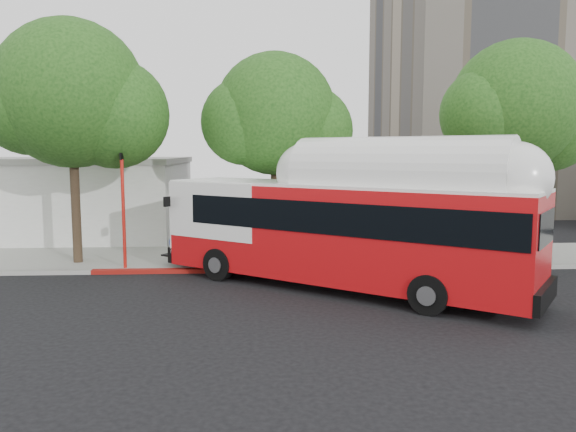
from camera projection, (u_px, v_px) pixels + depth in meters
name	position (u px, v px, depth m)	size (l,w,h in m)	color
ground	(313.00, 298.00, 17.74)	(120.00, 120.00, 0.00)	black
sidewalk	(298.00, 257.00, 24.18)	(60.00, 5.00, 0.15)	gray
curb_strip	(303.00, 269.00, 21.60)	(60.00, 0.30, 0.15)	gray
red_curb_segment	(225.00, 270.00, 21.43)	(10.00, 0.32, 0.16)	maroon
street_tree_left	(84.00, 100.00, 22.02)	(6.67, 5.80, 9.74)	#2D2116
street_tree_mid	(285.00, 119.00, 23.04)	(5.75, 5.00, 8.62)	#2D2116
street_tree_right	(525.00, 111.00, 23.35)	(6.21, 5.40, 9.18)	#2D2116
low_commercial_bldg	(33.00, 196.00, 30.61)	(16.20, 10.20, 4.25)	silver
transit_bus	(340.00, 233.00, 18.64)	(12.42, 10.05, 4.06)	red
signal_pole	(123.00, 211.00, 21.31)	(0.13, 0.43, 4.55)	red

